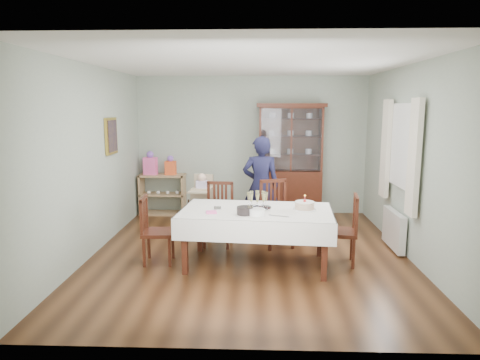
{
  "coord_description": "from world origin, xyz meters",
  "views": [
    {
      "loc": [
        0.09,
        -5.95,
        2.11
      ],
      "look_at": [
        -0.14,
        0.2,
        1.05
      ],
      "focal_mm": 32.0,
      "sensor_mm": 36.0,
      "label": 1
    }
  ],
  "objects_px": {
    "chair_end_right": "(341,243)",
    "high_chair": "(202,209)",
    "sideboard": "(163,194)",
    "chair_far_right": "(277,227)",
    "gift_bag_orange": "(171,166)",
    "dining_table": "(256,237)",
    "champagne_tray": "(257,204)",
    "woman": "(261,186)",
    "gift_bag_pink": "(150,164)",
    "chair_far_left": "(218,227)",
    "chair_end_left": "(157,243)",
    "china_cabinet": "(290,159)",
    "birthday_cake": "(305,206)"
  },
  "relations": [
    {
      "from": "dining_table",
      "to": "chair_end_right",
      "type": "distance_m",
      "value": 1.16
    },
    {
      "from": "dining_table",
      "to": "sideboard",
      "type": "height_order",
      "value": "sideboard"
    },
    {
      "from": "chair_end_right",
      "to": "champagne_tray",
      "type": "xyz_separation_m",
      "value": [
        -1.14,
        -0.02,
        0.55
      ]
    },
    {
      "from": "dining_table",
      "to": "birthday_cake",
      "type": "bearing_deg",
      "value": 1.55
    },
    {
      "from": "dining_table",
      "to": "champagne_tray",
      "type": "distance_m",
      "value": 0.45
    },
    {
      "from": "chair_far_left",
      "to": "woman",
      "type": "distance_m",
      "value": 1.03
    },
    {
      "from": "sideboard",
      "to": "chair_far_right",
      "type": "bearing_deg",
      "value": -41.15
    },
    {
      "from": "chair_far_left",
      "to": "high_chair",
      "type": "distance_m",
      "value": 0.8
    },
    {
      "from": "sideboard",
      "to": "woman",
      "type": "bearing_deg",
      "value": -34.22
    },
    {
      "from": "high_chair",
      "to": "gift_bag_orange",
      "type": "relative_size",
      "value": 2.68
    },
    {
      "from": "champagne_tray",
      "to": "gift_bag_pink",
      "type": "bearing_deg",
      "value": 128.42
    },
    {
      "from": "chair_far_left",
      "to": "high_chair",
      "type": "relative_size",
      "value": 0.96
    },
    {
      "from": "birthday_cake",
      "to": "sideboard",
      "type": "bearing_deg",
      "value": 132.75
    },
    {
      "from": "chair_far_left",
      "to": "woman",
      "type": "height_order",
      "value": "woman"
    },
    {
      "from": "sideboard",
      "to": "chair_far_right",
      "type": "xyz_separation_m",
      "value": [
        2.16,
        -1.89,
        -0.1
      ]
    },
    {
      "from": "chair_far_left",
      "to": "champagne_tray",
      "type": "xyz_separation_m",
      "value": [
        0.59,
        -0.76,
        0.55
      ]
    },
    {
      "from": "woman",
      "to": "champagne_tray",
      "type": "bearing_deg",
      "value": 87.63
    },
    {
      "from": "chair_end_right",
      "to": "high_chair",
      "type": "height_order",
      "value": "high_chair"
    },
    {
      "from": "chair_far_left",
      "to": "gift_bag_orange",
      "type": "distance_m",
      "value": 2.27
    },
    {
      "from": "high_chair",
      "to": "champagne_tray",
      "type": "relative_size",
      "value": 2.66
    },
    {
      "from": "dining_table",
      "to": "sideboard",
      "type": "relative_size",
      "value": 2.32
    },
    {
      "from": "dining_table",
      "to": "high_chair",
      "type": "height_order",
      "value": "high_chair"
    },
    {
      "from": "china_cabinet",
      "to": "chair_end_right",
      "type": "bearing_deg",
      "value": -79.14
    },
    {
      "from": "chair_end_right",
      "to": "champagne_tray",
      "type": "relative_size",
      "value": 2.51
    },
    {
      "from": "dining_table",
      "to": "woman",
      "type": "relative_size",
      "value": 1.27
    },
    {
      "from": "chair_far_left",
      "to": "woman",
      "type": "relative_size",
      "value": 0.58
    },
    {
      "from": "sideboard",
      "to": "gift_bag_pink",
      "type": "relative_size",
      "value": 1.95
    },
    {
      "from": "champagne_tray",
      "to": "dining_table",
      "type": "bearing_deg",
      "value": -100.72
    },
    {
      "from": "sideboard",
      "to": "chair_end_right",
      "type": "xyz_separation_m",
      "value": [
        3.0,
        -2.63,
        -0.12
      ]
    },
    {
      "from": "woman",
      "to": "birthday_cake",
      "type": "distance_m",
      "value": 1.49
    },
    {
      "from": "champagne_tray",
      "to": "gift_bag_orange",
      "type": "relative_size",
      "value": 1.0
    },
    {
      "from": "chair_end_right",
      "to": "gift_bag_pink",
      "type": "bearing_deg",
      "value": -120.54
    },
    {
      "from": "chair_far_left",
      "to": "chair_end_left",
      "type": "height_order",
      "value": "chair_far_left"
    },
    {
      "from": "sideboard",
      "to": "chair_end_right",
      "type": "distance_m",
      "value": 3.99
    },
    {
      "from": "sideboard",
      "to": "high_chair",
      "type": "distance_m",
      "value": 1.49
    },
    {
      "from": "chair_far_left",
      "to": "chair_end_left",
      "type": "relative_size",
      "value": 1.05
    },
    {
      "from": "high_chair",
      "to": "chair_end_left",
      "type": "bearing_deg",
      "value": -98.14
    },
    {
      "from": "chair_end_left",
      "to": "high_chair",
      "type": "distance_m",
      "value": 1.58
    },
    {
      "from": "china_cabinet",
      "to": "gift_bag_orange",
      "type": "distance_m",
      "value": 2.33
    },
    {
      "from": "high_chair",
      "to": "gift_bag_orange",
      "type": "bearing_deg",
      "value": 131.12
    },
    {
      "from": "dining_table",
      "to": "champagne_tray",
      "type": "height_order",
      "value": "champagne_tray"
    },
    {
      "from": "high_chair",
      "to": "gift_bag_pink",
      "type": "height_order",
      "value": "gift_bag_pink"
    },
    {
      "from": "china_cabinet",
      "to": "high_chair",
      "type": "bearing_deg",
      "value": -143.85
    },
    {
      "from": "dining_table",
      "to": "chair_far_left",
      "type": "bearing_deg",
      "value": 125.29
    },
    {
      "from": "woman",
      "to": "gift_bag_orange",
      "type": "xyz_separation_m",
      "value": [
        -1.75,
        1.29,
        0.14
      ]
    },
    {
      "from": "dining_table",
      "to": "sideboard",
      "type": "bearing_deg",
      "value": 124.35
    },
    {
      "from": "chair_far_left",
      "to": "chair_end_right",
      "type": "distance_m",
      "value": 1.88
    },
    {
      "from": "chair_end_right",
      "to": "woman",
      "type": "bearing_deg",
      "value": -132.33
    },
    {
      "from": "dining_table",
      "to": "chair_far_left",
      "type": "distance_m",
      "value": 1.01
    },
    {
      "from": "chair_far_left",
      "to": "sideboard",
      "type": "bearing_deg",
      "value": 129.54
    }
  ]
}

